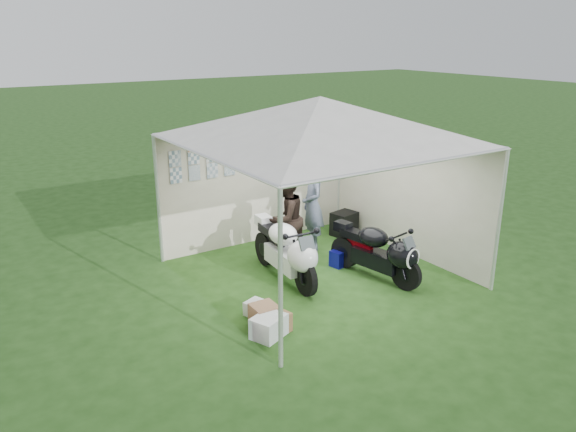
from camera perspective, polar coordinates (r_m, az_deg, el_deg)
name	(u,v)px	position (r m, az deg, el deg)	size (l,w,h in m)	color
ground	(317,275)	(9.64, 2.98, -5.96)	(80.00, 80.00, 0.00)	#1F4414
canopy_tent	(319,124)	(8.93, 3.13, 9.36)	(5.66, 5.66, 3.00)	silver
motorcycle_white	(288,250)	(9.18, -0.05, -3.50)	(0.54, 2.00, 0.98)	black
motorcycle_black	(380,251)	(9.38, 9.30, -3.56)	(0.61, 1.82, 0.90)	black
paddock_stand	(341,257)	(10.00, 5.42, -4.21)	(0.39, 0.24, 0.29)	#1717BE
person_dark_jacket	(286,219)	(9.87, -0.24, -0.26)	(0.80, 0.62, 1.64)	black
person_blue_jacket	(313,205)	(10.48, 2.53, 1.09)	(0.63, 0.41, 1.73)	slate
equipment_box	(344,224)	(11.44, 5.72, -0.78)	(0.48, 0.38, 0.48)	black
crate_0	(269,326)	(7.74, -1.96, -11.15)	(0.45, 0.35, 0.30)	silver
crate_1	(264,315)	(8.01, -2.42, -10.05)	(0.35, 0.35, 0.31)	#8C6349
crate_2	(255,308)	(8.33, -3.36, -9.29)	(0.28, 0.23, 0.21)	silver
crate_3	(275,324)	(7.83, -1.35, -10.89)	(0.41, 0.29, 0.27)	brown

